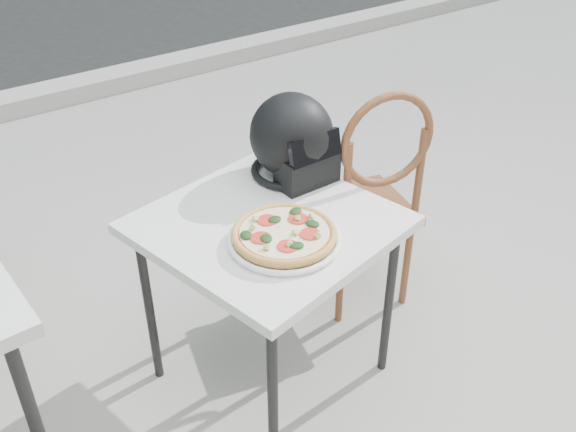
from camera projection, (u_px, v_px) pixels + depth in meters
ground at (320, 365)px, 2.40m from camera, size 80.00×80.00×0.00m
curb at (46, 96)px, 4.39m from camera, size 30.00×0.25×0.12m
cafe_table_main at (268, 236)px, 2.04m from camera, size 0.83×0.83×0.67m
plate at (284, 240)px, 1.90m from camera, size 0.45×0.45×0.02m
pizza at (284, 233)px, 1.89m from camera, size 0.37×0.37×0.04m
helmet at (293, 141)px, 2.18m from camera, size 0.29×0.30×0.29m
cafe_chair_main at (371, 190)px, 2.42m from camera, size 0.45×0.45×0.97m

